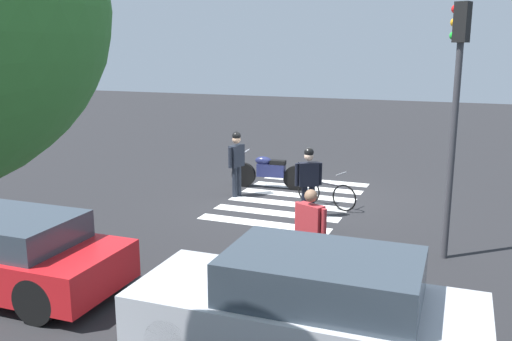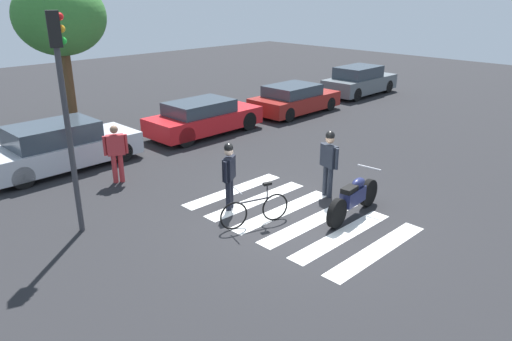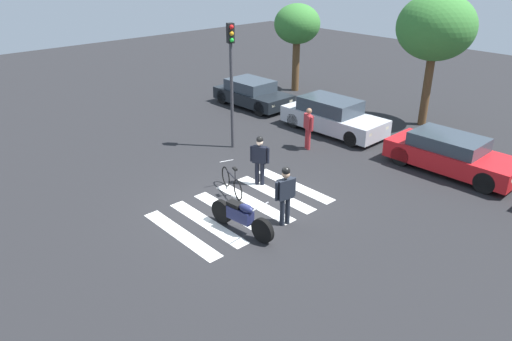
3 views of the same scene
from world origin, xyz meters
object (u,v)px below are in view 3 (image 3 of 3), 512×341
object	(u,v)px
officer_on_foot	(285,192)
pedestrian_bystander	(308,126)
car_silver_sedan	(332,116)
traffic_light_pole	(231,68)
car_red_convertible	(451,154)
officer_by_motorcycle	(260,157)
leaning_bicycle	(232,182)
police_motorcycle	(241,217)
car_black_suv	(252,94)

from	to	relation	value
officer_on_foot	pedestrian_bystander	xyz separation A→B (m)	(-3.43, 4.75, -0.09)
car_silver_sedan	traffic_light_pole	world-z (taller)	traffic_light_pole
officer_on_foot	car_red_convertible	bearing A→B (deg)	78.88
car_red_convertible	pedestrian_bystander	bearing A→B (deg)	-155.95
officer_on_foot	officer_by_motorcycle	bearing A→B (deg)	152.86
leaning_bicycle	officer_on_foot	size ratio (longest dim) A/B	0.93
police_motorcycle	pedestrian_bystander	size ratio (longest dim) A/B	1.35
police_motorcycle	car_black_suv	xyz separation A→B (m)	(-8.64, 8.15, 0.15)
officer_by_motorcycle	car_silver_sedan	size ratio (longest dim) A/B	0.37
police_motorcycle	traffic_light_pole	bearing A→B (deg)	142.37
leaning_bicycle	traffic_light_pole	xyz separation A→B (m)	(-3.00, 2.54, 2.78)
car_red_convertible	officer_by_motorcycle	bearing A→B (deg)	-123.23
car_black_suv	leaning_bicycle	bearing A→B (deg)	-45.85
police_motorcycle	leaning_bicycle	bearing A→B (deg)	146.67
pedestrian_bystander	car_black_suv	distance (m)	6.16
officer_on_foot	car_black_suv	world-z (taller)	officer_on_foot
car_silver_sedan	car_red_convertible	size ratio (longest dim) A/B	1.02
pedestrian_bystander	car_silver_sedan	size ratio (longest dim) A/B	0.36
traffic_light_pole	leaning_bicycle	bearing A→B (deg)	-40.25
car_black_suv	police_motorcycle	bearing A→B (deg)	-43.35
officer_by_motorcycle	traffic_light_pole	bearing A→B (deg)	155.01
leaning_bicycle	car_red_convertible	xyz separation A→B (m)	(3.87, 6.74, 0.26)
officer_by_motorcycle	officer_on_foot	bearing A→B (deg)	-27.14
police_motorcycle	leaning_bicycle	size ratio (longest dim) A/B	1.35
car_red_convertible	car_black_suv	bearing A→B (deg)	179.46
officer_by_motorcycle	car_black_suv	distance (m)	8.92
pedestrian_bystander	car_silver_sedan	xyz separation A→B (m)	(-0.64, 2.25, -0.27)
officer_on_foot	traffic_light_pole	distance (m)	6.49
car_black_suv	car_red_convertible	bearing A→B (deg)	-0.54
leaning_bicycle	officer_on_foot	world-z (taller)	officer_on_foot
leaning_bicycle	traffic_light_pole	bearing A→B (deg)	139.75
officer_by_motorcycle	police_motorcycle	bearing A→B (deg)	-52.29
police_motorcycle	leaning_bicycle	xyz separation A→B (m)	(-2.00, 1.32, -0.10)
leaning_bicycle	traffic_light_pole	distance (m)	4.81
pedestrian_bystander	traffic_light_pole	size ratio (longest dim) A/B	0.35
car_black_suv	traffic_light_pole	xyz separation A→B (m)	(3.64, -4.30, 2.53)
car_red_convertible	police_motorcycle	bearing A→B (deg)	-103.08
pedestrian_bystander	car_black_suv	xyz separation A→B (m)	(-5.73, 2.23, -0.31)
officer_on_foot	car_silver_sedan	size ratio (longest dim) A/B	0.39
officer_by_motorcycle	car_red_convertible	size ratio (longest dim) A/B	0.38
officer_on_foot	car_silver_sedan	xyz separation A→B (m)	(-4.06, 7.00, -0.36)
police_motorcycle	pedestrian_bystander	bearing A→B (deg)	116.15
police_motorcycle	traffic_light_pole	xyz separation A→B (m)	(-5.00, 3.85, 2.68)
officer_by_motorcycle	car_black_suv	size ratio (longest dim) A/B	0.42
car_black_suv	pedestrian_bystander	bearing A→B (deg)	-21.27
officer_by_motorcycle	car_red_convertible	bearing A→B (deg)	56.77
officer_by_motorcycle	traffic_light_pole	world-z (taller)	traffic_light_pole
officer_on_foot	car_black_suv	size ratio (longest dim) A/B	0.44
officer_on_foot	car_silver_sedan	world-z (taller)	officer_on_foot
leaning_bicycle	officer_on_foot	bearing A→B (deg)	-3.24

